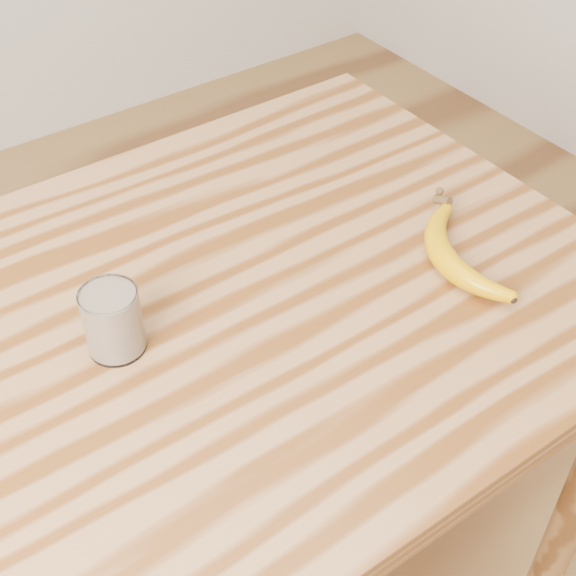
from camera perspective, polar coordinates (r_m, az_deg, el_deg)
table at (r=1.13m, az=-7.39°, el=-7.32°), size 1.20×0.80×0.90m
smoothie_glass at (r=0.99m, az=-12.36°, el=-2.29°), size 0.07×0.07×0.09m
banana at (r=1.11m, az=10.94°, el=2.16°), size 0.20×0.31×0.04m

